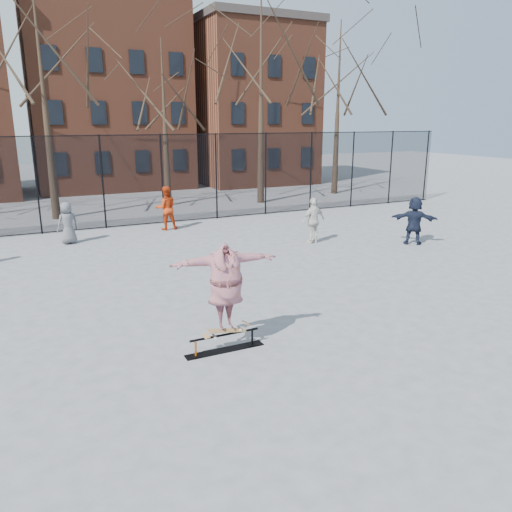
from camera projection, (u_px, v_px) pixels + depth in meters
name	position (u px, v px, depth m)	size (l,w,h in m)	color
ground	(270.00, 333.00, 11.10)	(100.00, 100.00, 0.00)	slate
skate_rail	(225.00, 344.00, 10.23)	(1.69, 0.26, 0.37)	black
skateboard	(227.00, 331.00, 10.18)	(0.87, 0.21, 0.10)	#8E5D38
skater	(226.00, 287.00, 9.93)	(2.20, 0.60, 1.79)	#6E378A
bystander_grey	(68.00, 223.00, 18.92)	(0.79, 0.51, 1.61)	#5A5A5F
bystander_red	(166.00, 208.00, 21.35)	(0.91, 0.71, 1.87)	#B83310
bystander_white	(313.00, 221.00, 18.99)	(1.03, 0.43, 1.75)	silver
bystander_navy	(414.00, 221.00, 18.82)	(1.69, 0.54, 1.83)	#192033
fence	(135.00, 180.00, 21.86)	(34.03, 0.07, 4.00)	black
tree_row	(104.00, 60.00, 23.97)	(33.66, 7.46, 10.67)	black
rowhouses	(99.00, 96.00, 32.42)	(29.00, 7.00, 13.00)	brown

